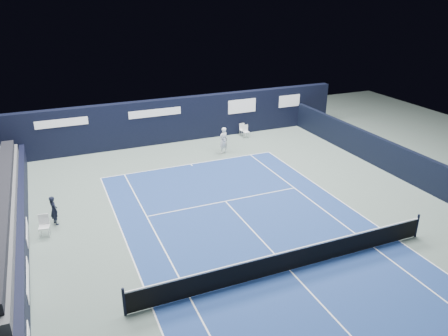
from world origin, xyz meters
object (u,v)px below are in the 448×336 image
object	(u,v)px
tennis_player	(223,140)
line_judge_chair	(44,224)
folding_chair_back_a	(246,130)
folding_chair_back_b	(242,128)
tennis_net	(291,259)

from	to	relation	value
tennis_player	line_judge_chair	bearing A→B (deg)	-150.40
folding_chair_back_a	line_judge_chair	bearing A→B (deg)	-147.81
folding_chair_back_b	tennis_net	bearing A→B (deg)	-105.68
tennis_player	folding_chair_back_a	bearing A→B (deg)	40.49
folding_chair_back_b	line_judge_chair	xyz separation A→B (m)	(-14.05, -9.34, 0.07)
line_judge_chair	tennis_player	distance (m)	12.99
tennis_net	tennis_player	distance (m)	13.19
folding_chair_back_b	tennis_player	xyz separation A→B (m)	(-2.75, -2.93, 0.38)
folding_chair_back_b	folding_chair_back_a	bearing A→B (deg)	-85.05
line_judge_chair	tennis_net	size ratio (longest dim) A/B	0.08
folding_chair_back_a	tennis_player	xyz separation A→B (m)	(-2.77, -2.37, 0.36)
folding_chair_back_b	line_judge_chair	size ratio (longest dim) A/B	0.88
folding_chair_back_a	tennis_net	distance (m)	16.21
folding_chair_back_b	tennis_player	bearing A→B (deg)	-130.08
folding_chair_back_b	line_judge_chair	bearing A→B (deg)	-143.24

